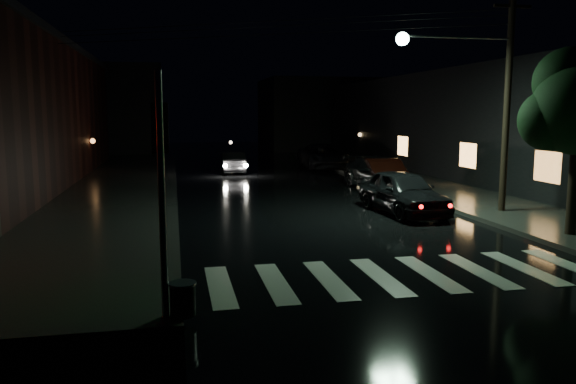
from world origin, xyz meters
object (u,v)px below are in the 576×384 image
parked_car_d (323,156)px  parked_car_a (403,192)px  oncoming_car (233,162)px  parked_car_b (384,175)px  parked_car_c (381,174)px

parked_car_d → parked_car_a: bearing=-92.5°
parked_car_a → oncoming_car: parked_car_a is taller
parked_car_d → oncoming_car: (-6.15, -1.58, -0.16)m
parked_car_b → parked_car_d: size_ratio=0.79×
parked_car_b → parked_car_c: (0.00, 0.35, 0.02)m
parked_car_b → oncoming_car: 11.26m
parked_car_d → parked_car_c: bearing=-87.3°
parked_car_c → parked_car_d: (0.00, 10.67, 0.04)m
parked_car_b → parked_car_c: bearing=95.5°
parked_car_c → parked_car_a: bearing=-109.3°
parked_car_c → oncoming_car: bearing=118.5°
parked_car_c → parked_car_d: parked_car_d is taller
oncoming_car → parked_car_b: bearing=125.2°
parked_car_d → parked_car_b: bearing=-87.3°
parked_car_a → oncoming_car: size_ratio=1.19×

